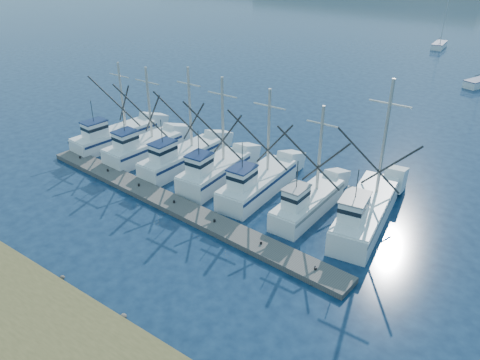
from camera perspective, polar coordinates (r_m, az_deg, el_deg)
name	(u,v)px	position (r m, az deg, el deg)	size (l,w,h in m)	color
ground	(188,285)	(27.47, -6.31, -12.56)	(500.00, 500.00, 0.00)	#0B1C34
floating_dock	(174,205)	(34.54, -8.01, -3.03)	(28.60, 1.91, 0.38)	#58544F
trawler_fleet	(222,172)	(37.16, -2.24, 0.96)	(28.22, 9.72, 9.83)	white
sailboat_far	(439,45)	(92.72, 23.12, 14.87)	(2.10, 5.32, 8.10)	white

